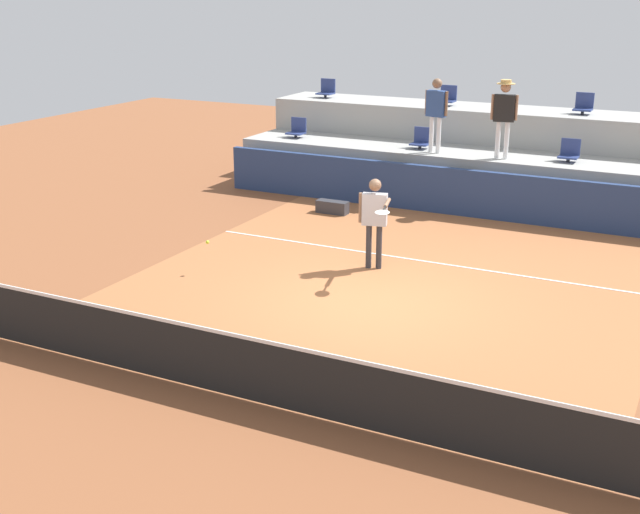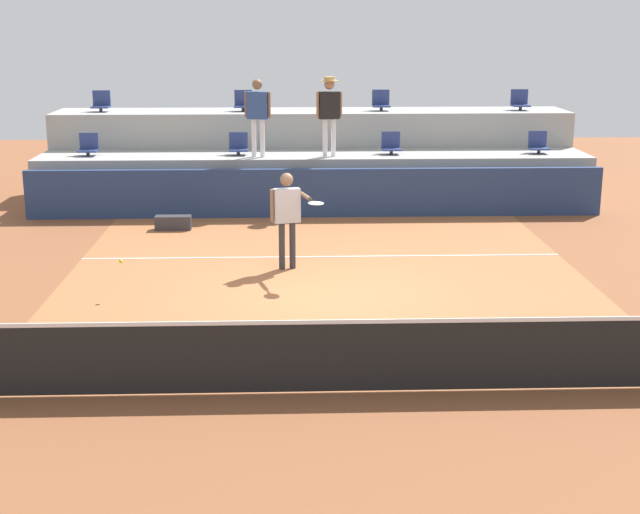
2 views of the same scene
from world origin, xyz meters
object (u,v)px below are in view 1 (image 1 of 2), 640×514
object	(u,v)px
stadium_chair_upper_left	(447,97)
tennis_ball	(207,242)
stadium_chair_lower_left	(421,140)
equipment_bag	(332,207)
stadium_chair_upper_right	(584,105)
spectator_with_hat	(504,110)
tennis_player	(375,214)
stadium_chair_lower_right	(569,152)
stadium_chair_lower_far_left	(297,129)
stadium_chair_upper_far_left	(327,90)
spectator_in_grey	(436,108)

from	to	relation	value
stadium_chair_upper_left	tennis_ball	bearing A→B (deg)	-99.75
stadium_chair_lower_left	equipment_bag	size ratio (longest dim) A/B	0.68
tennis_ball	stadium_chair_upper_right	bearing A→B (deg)	60.89
stadium_chair_lower_left	stadium_chair_upper_left	xyz separation A→B (m)	(0.05, 1.80, 0.85)
spectator_with_hat	tennis_player	bearing A→B (deg)	-100.43
stadium_chair_lower_right	equipment_bag	bearing A→B (deg)	-153.73
stadium_chair_lower_far_left	spectator_with_hat	distance (m)	5.72
stadium_chair_lower_left	equipment_bag	distance (m)	3.04
stadium_chair_upper_right	tennis_ball	world-z (taller)	stadium_chair_upper_right
stadium_chair_lower_far_left	stadium_chair_upper_left	distance (m)	4.08
stadium_chair_lower_left	stadium_chair_lower_right	world-z (taller)	same
stadium_chair_upper_left	tennis_ball	size ratio (longest dim) A/B	7.65
stadium_chair_upper_far_left	stadium_chair_upper_left	size ratio (longest dim) A/B	1.00
stadium_chair_upper_right	stadium_chair_lower_right	bearing A→B (deg)	-87.81
stadium_chair_upper_far_left	spectator_with_hat	xyz separation A→B (m)	(5.64, -2.18, 0.07)
stadium_chair_upper_far_left	tennis_player	xyz separation A→B (m)	(4.67, -7.47, -1.25)
spectator_in_grey	stadium_chair_lower_right	bearing A→B (deg)	6.98
spectator_with_hat	stadium_chair_lower_far_left	bearing A→B (deg)	176.10
spectator_with_hat	equipment_bag	bearing A→B (deg)	-149.20
spectator_in_grey	tennis_ball	distance (m)	7.39
spectator_with_hat	tennis_ball	world-z (taller)	spectator_with_hat
stadium_chair_lower_right	spectator_in_grey	distance (m)	3.27
stadium_chair_lower_left	spectator_in_grey	xyz separation A→B (m)	(0.48, -0.38, 0.87)
stadium_chair_lower_right	stadium_chair_lower_left	bearing A→B (deg)	180.00
stadium_chair_lower_far_left	stadium_chair_upper_right	xyz separation A→B (m)	(7.05, 1.80, 0.85)
spectator_with_hat	equipment_bag	xyz separation A→B (m)	(-3.42, -2.04, -2.24)
equipment_bag	stadium_chair_upper_right	bearing A→B (deg)	41.12
stadium_chair_lower_right	stadium_chair_upper_left	xyz separation A→B (m)	(-3.57, 1.80, 0.85)
stadium_chair_upper_far_left	stadium_chair_upper_left	xyz separation A→B (m)	(3.56, 0.00, 0.00)
stadium_chair_upper_left	spectator_with_hat	world-z (taller)	spectator_with_hat
stadium_chair_upper_far_left	equipment_bag	world-z (taller)	stadium_chair_upper_far_left
stadium_chair_lower_far_left	equipment_bag	distance (m)	3.54
stadium_chair_lower_left	equipment_bag	bearing A→B (deg)	-118.05
tennis_ball	stadium_chair_lower_right	bearing A→B (deg)	54.85
spectator_in_grey	equipment_bag	size ratio (longest dim) A/B	2.34
stadium_chair_lower_far_left	stadium_chair_upper_left	bearing A→B (deg)	26.85
stadium_chair_lower_left	spectator_with_hat	world-z (taller)	spectator_with_hat
stadium_chair_lower_left	spectator_with_hat	bearing A→B (deg)	-10.23
stadium_chair_lower_far_left	spectator_in_grey	bearing A→B (deg)	-5.49
stadium_chair_lower_right	stadium_chair_upper_far_left	size ratio (longest dim) A/B	1.00
spectator_in_grey	spectator_with_hat	world-z (taller)	spectator_with_hat
spectator_with_hat	stadium_chair_upper_left	bearing A→B (deg)	133.60
tennis_ball	equipment_bag	distance (m)	4.89
stadium_chair_lower_far_left	spectator_in_grey	distance (m)	4.10
spectator_in_grey	spectator_with_hat	bearing A→B (deg)	0.00
stadium_chair_upper_left	spectator_in_grey	bearing A→B (deg)	-78.75
stadium_chair_lower_far_left	stadium_chair_upper_right	distance (m)	7.33
stadium_chair_upper_left	stadium_chair_lower_far_left	bearing A→B (deg)	-153.15
tennis_player	stadium_chair_upper_right	bearing A→B (deg)	72.25
stadium_chair_lower_far_left	equipment_bag	bearing A→B (deg)	-47.48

